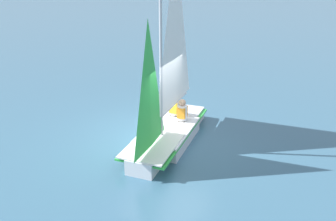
% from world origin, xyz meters
% --- Properties ---
extents(ground_plane, '(260.00, 260.00, 0.00)m').
position_xyz_m(ground_plane, '(0.00, 0.00, 0.00)').
color(ground_plane, '#38607A').
extents(sailboat_main, '(4.50, 2.38, 5.93)m').
position_xyz_m(sailboat_main, '(0.05, 0.01, 0.89)').
color(sailboat_main, silver).
rests_on(sailboat_main, ground_plane).
extents(sailor_helm, '(0.39, 0.36, 1.16)m').
position_xyz_m(sailor_helm, '(0.78, -0.02, 0.62)').
color(sailor_helm, black).
rests_on(sailor_helm, ground_plane).
extents(sailor_crew, '(0.39, 0.36, 1.16)m').
position_xyz_m(sailor_crew, '(1.01, 0.44, 0.62)').
color(sailor_crew, black).
rests_on(sailor_crew, ground_plane).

